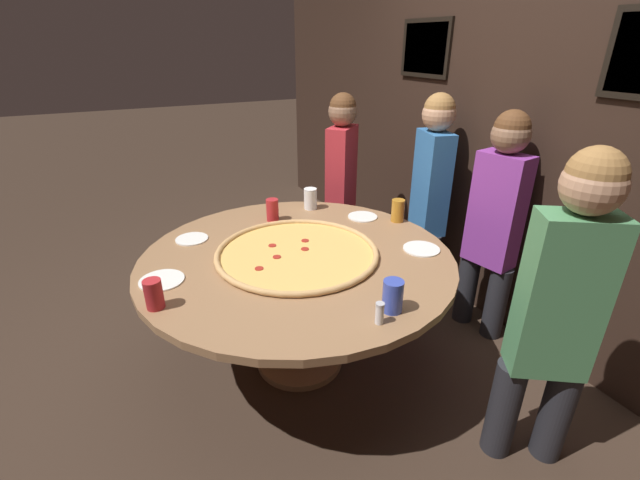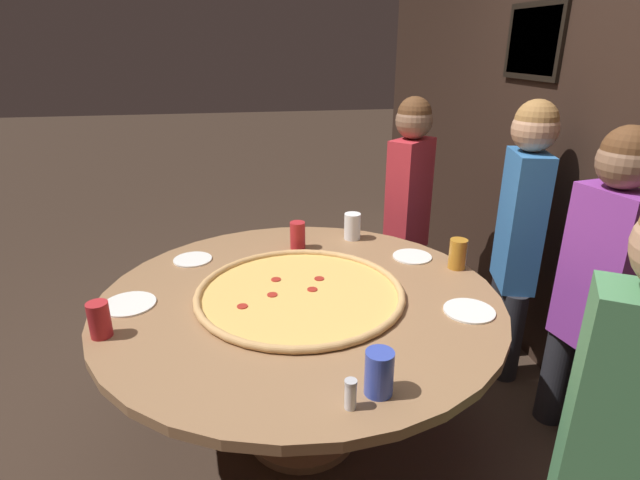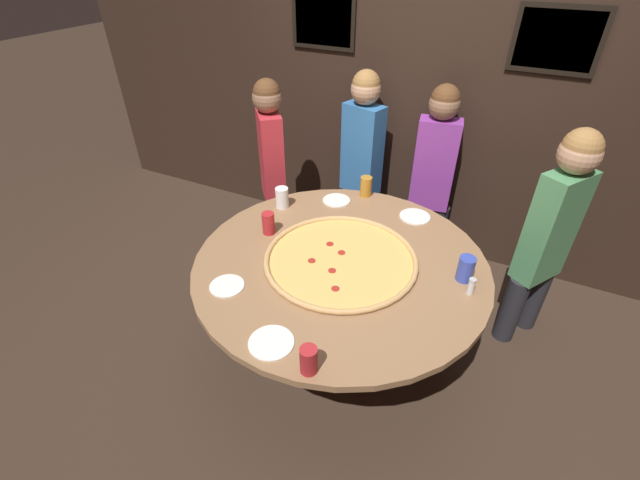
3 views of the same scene
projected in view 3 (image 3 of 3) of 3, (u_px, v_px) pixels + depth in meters
name	position (u px, v px, depth m)	size (l,w,h in m)	color
ground_plane	(338.00, 346.00, 2.91)	(24.00, 24.00, 0.00)	#38281E
back_wall	(421.00, 94.00, 3.21)	(6.40, 0.08, 2.60)	black
dining_table	(340.00, 276.00, 2.55)	(1.70, 1.70, 0.74)	#936B47
giant_pizza	(340.00, 259.00, 2.47)	(0.89, 0.89, 0.03)	#EAB75B
drink_cup_centre_back	(466.00, 269.00, 2.31)	(0.09, 0.09, 0.15)	#384CB7
drink_cup_by_shaker	(268.00, 223.00, 2.67)	(0.08, 0.08, 0.14)	#B22328
drink_cup_front_edge	(282.00, 198.00, 2.93)	(0.09, 0.09, 0.14)	white
drink_cup_near_right	(366.00, 186.00, 3.05)	(0.08, 0.08, 0.14)	#BC7A23
drink_cup_near_left	(309.00, 360.00, 1.82)	(0.08, 0.08, 0.14)	#B22328
white_plate_near_front	(227.00, 286.00, 2.30)	(0.19, 0.19, 0.01)	white
white_plate_beside_cup	(336.00, 200.00, 3.03)	(0.19, 0.19, 0.01)	white
white_plate_left_side	(415.00, 217.00, 2.86)	(0.20, 0.20, 0.01)	white
white_plate_right_side	(271.00, 343.00, 1.98)	(0.22, 0.22, 0.01)	white
condiment_shaker	(471.00, 286.00, 2.23)	(0.04, 0.04, 0.10)	silver
diner_far_right	(362.00, 154.00, 3.42)	(0.39, 0.25, 1.50)	#232328
diner_side_right	(550.00, 232.00, 2.55)	(0.31, 0.38, 1.48)	#232328
diner_side_left	(433.00, 169.00, 3.25)	(0.38, 0.22, 1.46)	#232328
diner_centre_back	(272.00, 161.00, 3.37)	(0.34, 0.36, 1.46)	#232328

